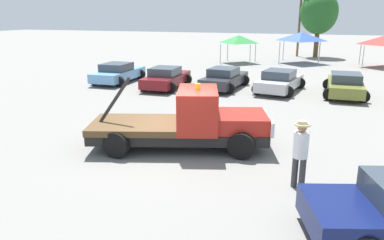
% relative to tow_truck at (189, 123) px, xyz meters
% --- Properties ---
extents(ground_plane, '(160.00, 160.00, 0.00)m').
position_rel_tow_truck_xyz_m(ground_plane, '(-0.36, -0.11, -0.91)').
color(ground_plane, gray).
extents(tow_truck, '(6.55, 3.91, 2.51)m').
position_rel_tow_truck_xyz_m(tow_truck, '(0.00, 0.00, 0.00)').
color(tow_truck, black).
rests_on(tow_truck, ground).
extents(person_near_truck, '(0.42, 0.42, 1.90)m').
position_rel_tow_truck_xyz_m(person_near_truck, '(3.87, -2.06, 0.21)').
color(person_near_truck, '#38383D').
rests_on(person_near_truck, ground).
extents(parked_car_skyblue, '(2.57, 4.74, 1.34)m').
position_rel_tow_truck_xyz_m(parked_car_skyblue, '(-9.03, 10.70, -0.26)').
color(parked_car_skyblue, '#669ED1').
rests_on(parked_car_skyblue, ground).
extents(parked_car_maroon, '(2.51, 4.60, 1.34)m').
position_rel_tow_truck_xyz_m(parked_car_maroon, '(-5.11, 9.91, -0.26)').
color(parked_car_maroon, maroon).
rests_on(parked_car_maroon, ground).
extents(parked_car_charcoal, '(2.62, 4.68, 1.34)m').
position_rel_tow_truck_xyz_m(parked_car_charcoal, '(-1.56, 10.91, -0.26)').
color(parked_car_charcoal, '#2D2D33').
rests_on(parked_car_charcoal, ground).
extents(parked_car_silver, '(2.89, 4.78, 1.34)m').
position_rel_tow_truck_xyz_m(parked_car_silver, '(1.84, 11.07, -0.26)').
color(parked_car_silver, '#B7B7BC').
rests_on(parked_car_silver, ground).
extents(parked_car_olive, '(2.43, 4.70, 1.34)m').
position_rel_tow_truck_xyz_m(parked_car_olive, '(5.53, 11.07, -0.26)').
color(parked_car_olive, olive).
rests_on(parked_car_olive, ground).
extents(canopy_tent_green, '(2.87, 2.87, 2.61)m').
position_rel_tow_truck_xyz_m(canopy_tent_green, '(-3.54, 23.90, 1.32)').
color(canopy_tent_green, '#9E9EA3').
rests_on(canopy_tent_green, ground).
extents(canopy_tent_blue, '(3.56, 3.56, 2.91)m').
position_rel_tow_truck_xyz_m(canopy_tent_blue, '(2.07, 25.67, 1.59)').
color(canopy_tent_blue, '#9E9EA3').
rests_on(canopy_tent_blue, ground).
extents(canopy_tent_red, '(3.28, 3.28, 2.73)m').
position_rel_tow_truck_xyz_m(canopy_tent_red, '(9.03, 25.06, 1.43)').
color(canopy_tent_red, '#9E9EA3').
rests_on(canopy_tent_red, ground).
extents(tree_left, '(3.90, 3.90, 6.97)m').
position_rel_tow_truck_xyz_m(tree_left, '(3.34, 31.57, 3.76)').
color(tree_left, brown).
rests_on(tree_left, ground).
extents(utility_pole, '(2.20, 0.24, 9.60)m').
position_rel_tow_truck_xyz_m(utility_pole, '(1.40, 31.69, 4.15)').
color(utility_pole, brown).
rests_on(utility_pole, ground).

